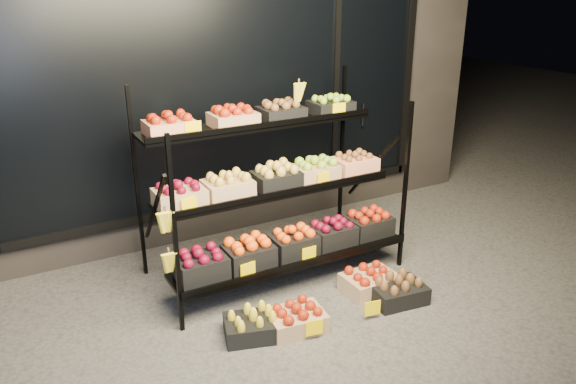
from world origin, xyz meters
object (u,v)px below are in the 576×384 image
display_rack (276,189)px  floor_crate_midleft (253,325)px  floor_crate_left (296,318)px  floor_crate_midright (370,280)px

display_rack → floor_crate_midleft: (-0.59, -0.75, -0.69)m
floor_crate_left → floor_crate_midleft: (-0.32, 0.07, -0.00)m
floor_crate_midleft → display_rack: bearing=68.5°
display_rack → floor_crate_midright: display_rack is taller
floor_crate_midleft → floor_crate_midright: size_ratio=1.09×
floor_crate_left → floor_crate_midright: 0.82m
display_rack → floor_crate_left: (-0.27, -0.82, -0.69)m
display_rack → floor_crate_left: 1.11m
floor_crate_left → floor_crate_midleft: bearing=173.7°
floor_crate_left → floor_crate_midleft: floor_crate_left is taller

